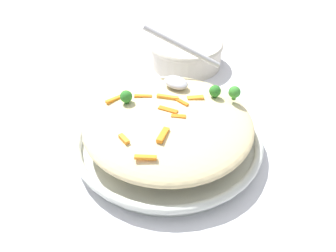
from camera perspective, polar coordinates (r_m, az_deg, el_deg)
The scene contains 18 objects.
ground_plane at distance 0.75m, azimuth 0.00°, elevation -3.44°, with size 2.40×2.40×0.00m, color silver.
serving_bowl at distance 0.74m, azimuth 0.00°, elevation -2.29°, with size 0.38×0.38×0.04m.
pasta_mound at distance 0.71m, azimuth 0.00°, elevation 0.45°, with size 0.33×0.33×0.06m, color beige.
carrot_piece_0 at distance 0.73m, azimuth -4.02°, elevation 4.59°, with size 0.04×0.01×0.01m, color orange.
carrot_piece_1 at distance 0.63m, azimuth -0.80°, elevation -1.44°, with size 0.04×0.01×0.01m, color orange.
carrot_piece_2 at distance 0.69m, azimuth 0.01°, elevation 2.34°, with size 0.04×0.01×0.01m, color orange.
carrot_piece_3 at distance 0.72m, azimuth -0.07°, elevation 4.55°, with size 0.04×0.01×0.01m, color orange.
carrot_piece_4 at distance 0.71m, azimuth 2.08°, elevation 3.78°, with size 0.03×0.01×0.01m, color orange.
carrot_piece_5 at distance 0.73m, azimuth 4.33°, elevation 4.43°, with size 0.03×0.01×0.01m, color orange.
carrot_piece_6 at distance 0.60m, azimuth -3.55°, elevation -4.92°, with size 0.04×0.01×0.01m, color orange.
carrot_piece_7 at distance 0.64m, azimuth -7.20°, elevation -1.83°, with size 0.03×0.01×0.01m, color orange.
carrot_piece_8 at distance 0.74m, azimuth -8.27°, elevation 4.25°, with size 0.04×0.01×0.01m, color orange.
carrot_piece_9 at distance 0.67m, azimuth 1.37°, elevation 1.30°, with size 0.03×0.01×0.01m, color orange.
broccoli_floret_0 at distance 0.74m, azimuth 10.38°, elevation 5.23°, with size 0.02×0.02×0.03m.
broccoli_floret_1 at distance 0.71m, azimuth -6.58°, elevation 4.58°, with size 0.02×0.02×0.03m.
broccoli_floret_2 at distance 0.74m, azimuth 7.38°, elevation 5.44°, with size 0.02×0.02×0.03m.
serving_spoon at distance 0.78m, azimuth 1.67°, elevation 9.12°, with size 0.15×0.14×0.09m.
companion_bowl at distance 1.02m, azimuth 2.89°, elevation 11.58°, with size 0.20×0.20×0.07m.
Camera 1 is at (-0.39, 0.40, 0.51)m, focal length 38.87 mm.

